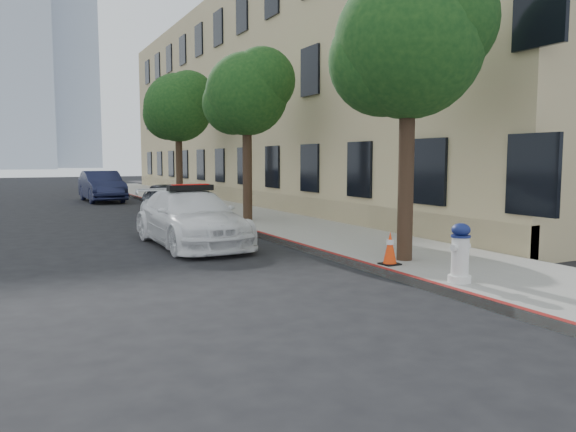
% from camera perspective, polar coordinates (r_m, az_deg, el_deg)
% --- Properties ---
extents(ground, '(120.00, 120.00, 0.00)m').
position_cam_1_polar(ground, '(11.52, -6.13, -4.74)').
color(ground, black).
rests_on(ground, ground).
extents(sidewalk, '(3.20, 50.00, 0.15)m').
position_cam_1_polar(sidewalk, '(22.05, -6.38, 0.50)').
color(sidewalk, gray).
rests_on(sidewalk, ground).
extents(curb_strip, '(0.12, 50.00, 0.15)m').
position_cam_1_polar(curb_strip, '(21.57, -10.22, 0.33)').
color(curb_strip, maroon).
rests_on(curb_strip, ground).
extents(building, '(8.00, 36.00, 10.00)m').
position_cam_1_polar(building, '(28.93, 0.70, 11.56)').
color(building, '#CAB281').
rests_on(building, ground).
extents(tower_left, '(18.00, 14.00, 60.00)m').
position_cam_1_polar(tower_left, '(133.58, -27.13, 17.25)').
color(tower_left, '#9EA8B7').
rests_on(tower_left, ground).
extents(tower_right, '(14.00, 14.00, 44.00)m').
position_cam_1_polar(tower_right, '(147.55, -21.73, 13.16)').
color(tower_right, '#9EA8B7').
rests_on(tower_right, ground).
extents(tree_near, '(2.92, 2.82, 5.62)m').
position_cam_1_polar(tree_near, '(11.21, 12.34, 16.84)').
color(tree_near, black).
rests_on(tree_near, sidewalk).
extents(tree_mid, '(2.77, 2.64, 5.43)m').
position_cam_1_polar(tree_mid, '(18.09, -4.10, 12.33)').
color(tree_mid, black).
rests_on(tree_mid, sidewalk).
extents(tree_far, '(3.10, 3.00, 5.81)m').
position_cam_1_polar(tree_far, '(25.65, -11.03, 10.82)').
color(tree_far, black).
rests_on(tree_far, sidewalk).
extents(police_car, '(2.03, 4.70, 1.50)m').
position_cam_1_polar(police_car, '(13.84, -9.84, -0.18)').
color(police_car, white).
rests_on(police_car, ground).
extents(parked_car_mid, '(1.59, 3.77, 1.27)m').
position_cam_1_polar(parked_car_mid, '(20.56, -11.95, 1.60)').
color(parked_car_mid, black).
rests_on(parked_car_mid, ground).
extents(parked_car_far, '(1.78, 4.65, 1.51)m').
position_cam_1_polar(parked_car_far, '(29.22, -18.38, 2.88)').
color(parked_car_far, '#161A38').
rests_on(parked_car_far, ground).
extents(fire_hydrant, '(0.40, 0.36, 0.95)m').
position_cam_1_polar(fire_hydrant, '(9.30, 17.09, -3.67)').
color(fire_hydrant, white).
rests_on(fire_hydrant, sidewalk).
extents(traffic_cone, '(0.34, 0.34, 0.62)m').
position_cam_1_polar(traffic_cone, '(10.57, 10.32, -3.24)').
color(traffic_cone, black).
rests_on(traffic_cone, sidewalk).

